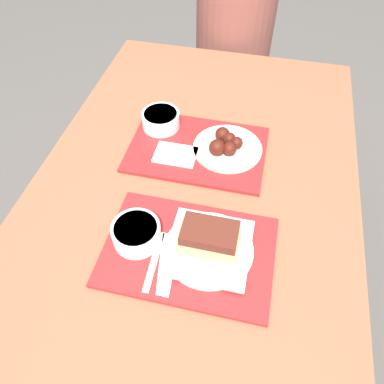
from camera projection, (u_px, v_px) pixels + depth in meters
The scene contains 14 objects.
ground_plane at pixel (189, 309), 1.62m from camera, with size 12.00×12.00×0.00m, color #4C4742.
picnic_table at pixel (188, 221), 1.12m from camera, with size 0.96×1.68×0.74m.
picnic_bench_far at pixel (234, 94), 2.00m from camera, with size 0.91×0.28×0.45m.
tray_near at pixel (189, 251), 0.95m from camera, with size 0.43×0.30×0.01m.
tray_far at pixel (197, 149), 1.19m from camera, with size 0.43×0.30×0.01m.
bowl_coleslaw_near at pixel (136, 233), 0.95m from camera, with size 0.12×0.12×0.05m.
brisket_sandwich_plate at pixel (209, 243), 0.92m from camera, with size 0.23×0.23×0.09m.
plastic_fork_near at pixel (163, 263), 0.92m from camera, with size 0.05×0.17×0.00m.
plastic_knife_near at pixel (171, 264), 0.92m from camera, with size 0.03×0.17×0.00m.
plastic_spoon_near at pixel (154, 261), 0.92m from camera, with size 0.02×0.17×0.00m.
bowl_coleslaw_far at pixel (161, 119), 1.24m from camera, with size 0.12×0.12×0.05m.
wings_plate_far at pixel (226, 145), 1.17m from camera, with size 0.22×0.22×0.06m.
napkin_far at pixel (176, 154), 1.16m from camera, with size 0.13×0.09×0.01m.
person_seated_across at pixel (235, 29), 1.74m from camera, with size 0.36×0.36×0.69m.
Camera 1 is at (0.16, -0.64, 1.57)m, focal length 35.00 mm.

